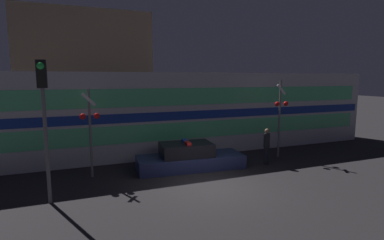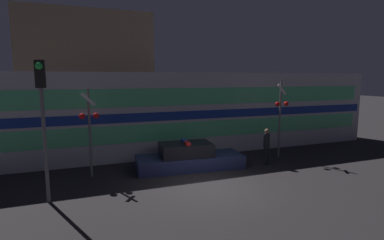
{
  "view_description": "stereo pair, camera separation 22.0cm",
  "coord_description": "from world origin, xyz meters",
  "px_view_note": "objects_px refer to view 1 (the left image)",
  "views": [
    {
      "loc": [
        -4.81,
        -10.18,
        4.23
      ],
      "look_at": [
        0.9,
        4.32,
        2.03
      ],
      "focal_mm": 28.0,
      "sensor_mm": 36.0,
      "label": 1
    },
    {
      "loc": [
        -4.6,
        -10.25,
        4.23
      ],
      "look_at": [
        0.9,
        4.32,
        2.03
      ],
      "focal_mm": 28.0,
      "sensor_mm": 36.0,
      "label": 2
    }
  ],
  "objects_px": {
    "pedestrian": "(267,146)",
    "crossing_signal_near": "(280,112)",
    "police_car": "(189,158)",
    "traffic_light_corner": "(43,103)",
    "train": "(193,112)"
  },
  "relations": [
    {
      "from": "pedestrian",
      "to": "crossing_signal_near",
      "type": "height_order",
      "value": "crossing_signal_near"
    },
    {
      "from": "police_car",
      "to": "pedestrian",
      "type": "bearing_deg",
      "value": -5.76
    },
    {
      "from": "police_car",
      "to": "traffic_light_corner",
      "type": "relative_size",
      "value": 1.06
    },
    {
      "from": "train",
      "to": "traffic_light_corner",
      "type": "relative_size",
      "value": 4.77
    },
    {
      "from": "pedestrian",
      "to": "traffic_light_corner",
      "type": "relative_size",
      "value": 0.37
    },
    {
      "from": "pedestrian",
      "to": "traffic_light_corner",
      "type": "xyz_separation_m",
      "value": [
        -9.64,
        -1.24,
        2.52
      ]
    },
    {
      "from": "pedestrian",
      "to": "crossing_signal_near",
      "type": "relative_size",
      "value": 0.43
    },
    {
      "from": "police_car",
      "to": "crossing_signal_near",
      "type": "relative_size",
      "value": 1.24
    },
    {
      "from": "pedestrian",
      "to": "traffic_light_corner",
      "type": "distance_m",
      "value": 10.04
    },
    {
      "from": "train",
      "to": "crossing_signal_near",
      "type": "height_order",
      "value": "train"
    },
    {
      "from": "crossing_signal_near",
      "to": "traffic_light_corner",
      "type": "relative_size",
      "value": 0.86
    },
    {
      "from": "train",
      "to": "crossing_signal_near",
      "type": "bearing_deg",
      "value": -41.94
    },
    {
      "from": "police_car",
      "to": "crossing_signal_near",
      "type": "height_order",
      "value": "crossing_signal_near"
    },
    {
      "from": "train",
      "to": "pedestrian",
      "type": "bearing_deg",
      "value": -61.92
    },
    {
      "from": "pedestrian",
      "to": "traffic_light_corner",
      "type": "bearing_deg",
      "value": -172.69
    }
  ]
}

